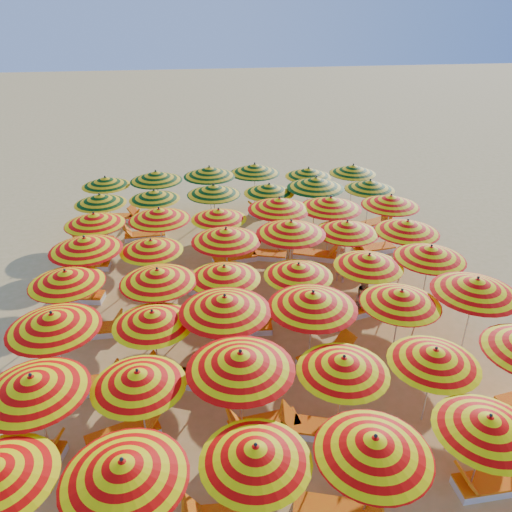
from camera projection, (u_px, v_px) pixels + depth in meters
name	position (u px, v px, depth m)	size (l,w,h in m)	color
ground	(258.00, 304.00, 16.94)	(120.00, 120.00, 0.00)	#E1AF64
umbrella_1	(123.00, 469.00, 8.57)	(2.92, 2.92, 2.41)	silver
umbrella_2	(256.00, 454.00, 9.05)	(2.54, 2.54, 2.23)	silver
umbrella_3	(374.00, 445.00, 9.09)	(2.74, 2.74, 2.35)	silver
umbrella_4	(488.00, 424.00, 9.69)	(2.41, 2.41, 2.22)	silver
umbrella_6	(33.00, 384.00, 10.39)	(2.67, 2.67, 2.44)	silver
umbrella_7	(138.00, 378.00, 10.83)	(2.52, 2.52, 2.22)	silver
umbrella_8	(240.00, 361.00, 10.88)	(3.00, 3.00, 2.58)	silver
umbrella_9	(343.00, 364.00, 11.21)	(2.47, 2.47, 2.25)	silver
umbrella_10	(435.00, 356.00, 11.45)	(2.76, 2.76, 2.26)	silver
umbrella_12	(53.00, 321.00, 12.35)	(2.40, 2.40, 2.47)	silver
umbrella_13	(153.00, 318.00, 12.81)	(2.22, 2.22, 2.24)	silver
umbrella_14	(225.00, 304.00, 12.88)	(2.64, 2.64, 2.57)	silver
umbrella_15	(313.00, 300.00, 13.07)	(3.15, 3.15, 2.55)	silver
umbrella_16	(401.00, 297.00, 13.52)	(2.69, 2.69, 2.34)	silver
umbrella_17	(476.00, 286.00, 13.70)	(2.85, 2.85, 2.55)	silver
umbrella_18	(66.00, 277.00, 14.48)	(2.58, 2.58, 2.34)	silver
umbrella_19	(158.00, 276.00, 14.46)	(2.67, 2.67, 2.39)	silver
umbrella_20	(224.00, 272.00, 14.80)	(2.87, 2.87, 2.31)	silver
umbrella_21	(298.00, 270.00, 15.06)	(2.43, 2.43, 2.23)	silver
umbrella_22	(369.00, 261.00, 15.44)	(2.23, 2.23, 2.31)	silver
umbrella_23	(430.00, 253.00, 15.74)	(2.51, 2.51, 2.40)	silver
umbrella_24	(85.00, 244.00, 16.10)	(2.98, 2.98, 2.50)	silver
umbrella_25	(151.00, 245.00, 16.52)	(2.31, 2.31, 2.23)	silver
umbrella_26	(226.00, 235.00, 16.66)	(2.79, 2.79, 2.51)	silver
umbrella_27	(291.00, 228.00, 17.09)	(3.13, 3.13, 2.56)	silver
umbrella_28	(347.00, 227.00, 17.46)	(2.97, 2.97, 2.40)	silver
umbrella_29	(407.00, 226.00, 17.46)	(2.63, 2.63, 2.42)	silver
umbrella_30	(94.00, 219.00, 18.21)	(2.36, 2.36, 2.35)	silver
umbrella_31	(159.00, 214.00, 18.40)	(2.32, 2.32, 2.44)	silver
umbrella_32	(219.00, 214.00, 18.84)	(2.72, 2.72, 2.24)	silver
umbrella_33	(279.00, 204.00, 18.99)	(2.91, 2.91, 2.57)	silver
umbrella_34	(331.00, 203.00, 19.11)	(2.95, 2.95, 2.56)	silver
umbrella_35	(391.00, 201.00, 19.62)	(2.91, 2.91, 2.43)	silver
umbrella_36	(100.00, 199.00, 20.26)	(2.69, 2.69, 2.23)	silver
umbrella_37	(154.00, 195.00, 20.66)	(2.28, 2.28, 2.23)	silver
umbrella_38	(214.00, 190.00, 20.81)	(2.65, 2.65, 2.39)	silver
umbrella_39	(269.00, 189.00, 21.16)	(2.64, 2.64, 2.30)	silver
umbrella_40	(316.00, 183.00, 21.04)	(2.56, 2.56, 2.60)	silver
umbrella_41	(370.00, 185.00, 21.50)	(2.65, 2.65, 2.32)	silver
umbrella_42	(106.00, 181.00, 22.11)	(2.75, 2.75, 2.24)	silver
umbrella_43	(156.00, 176.00, 22.16)	(2.98, 2.98, 2.46)	silver
umbrella_44	(209.00, 172.00, 22.59)	(2.54, 2.54, 2.51)	silver
umbrella_45	(255.00, 169.00, 23.07)	(2.86, 2.86, 2.47)	silver
umbrella_46	(308.00, 172.00, 23.10)	(2.63, 2.63, 2.29)	silver
umbrella_47	(353.00, 169.00, 23.38)	(2.66, 2.66, 2.33)	silver
lounger_2	(338.00, 512.00, 9.99)	(1.83, 1.07, 0.69)	white
lounger_3	(492.00, 483.00, 10.59)	(1.75, 0.63, 0.69)	white
lounger_4	(29.00, 452.00, 11.32)	(1.82, 0.96, 0.69)	white
lounger_5	(125.00, 434.00, 11.77)	(1.83, 1.12, 0.69)	white
lounger_6	(262.00, 426.00, 12.00)	(1.79, 0.81, 0.69)	white
lounger_7	(314.00, 428.00, 11.92)	(1.83, 1.08, 0.69)	white
lounger_9	(89.00, 386.00, 13.21)	(1.79, 0.79, 0.69)	white
lounger_10	(178.00, 377.00, 13.53)	(1.82, 1.20, 0.69)	white
lounger_11	(209.00, 374.00, 13.64)	(1.78, 0.73, 0.69)	white
lounger_12	(327.00, 355.00, 14.33)	(1.82, 1.20, 0.69)	white
lounger_13	(97.00, 330.00, 15.40)	(1.75, 0.63, 0.69)	white
lounger_14	(246.00, 327.00, 15.53)	(1.76, 0.67, 0.69)	white
lounger_15	(348.00, 313.00, 16.24)	(1.82, 1.01, 0.69)	white
lounger_16	(80.00, 297.00, 17.10)	(1.81, 0.87, 0.69)	white
lounger_17	(213.00, 285.00, 17.75)	(1.75, 0.62, 0.69)	white
lounger_18	(89.00, 265.00, 19.08)	(1.77, 0.71, 0.69)	white
lounger_19	(236.00, 258.00, 19.61)	(1.81, 0.91, 0.69)	white
lounger_20	(264.00, 254.00, 19.86)	(1.83, 1.07, 0.69)	white
lounger_21	(316.00, 255.00, 19.83)	(1.82, 1.20, 0.69)	white
lounger_22	(373.00, 249.00, 20.28)	(1.80, 0.82, 0.69)	white
lounger_23	(91.00, 240.00, 21.01)	(1.82, 0.95, 0.69)	white
lounger_24	(144.00, 236.00, 21.39)	(1.77, 0.71, 0.69)	white
lounger_25	(300.00, 230.00, 21.93)	(1.82, 0.95, 0.69)	white
lounger_26	(377.00, 223.00, 22.61)	(1.82, 1.17, 0.69)	white
lounger_27	(125.00, 217.00, 23.12)	(1.79, 0.78, 0.69)	white
lounger_28	(147.00, 218.00, 23.09)	(1.83, 1.15, 0.69)	white
lounger_29	(266.00, 210.00, 23.91)	(1.82, 1.20, 0.69)	white
beachgoer_b	(364.00, 297.00, 16.06)	(0.67, 0.53, 1.39)	tan
beachgoer_a	(341.00, 265.00, 18.02)	(0.48, 0.31, 1.30)	tan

